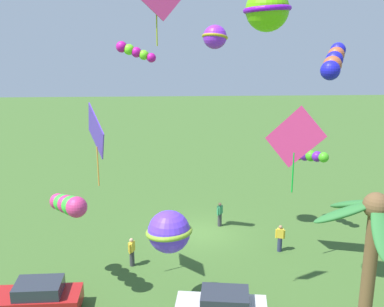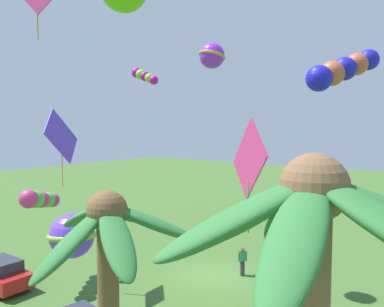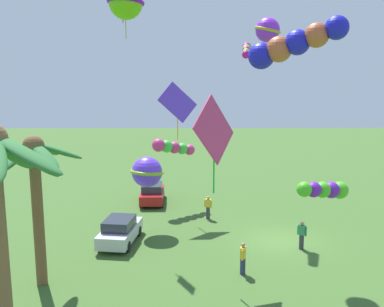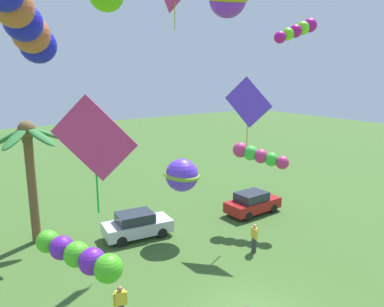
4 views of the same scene
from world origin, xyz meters
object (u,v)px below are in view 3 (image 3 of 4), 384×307
at_px(kite_ball_1, 126,2).
at_px(kite_tube_5, 293,44).
at_px(kite_diamond_8, 125,5).
at_px(parked_car_1, 120,231).
at_px(spectator_0, 208,207).
at_px(kite_ball_0, 268,30).
at_px(kite_tube_3, 172,147).
at_px(kite_diamond_2, 214,132).
at_px(kite_tube_6, 246,50).
at_px(parked_car_0, 152,193).
at_px(kite_tube_9, 325,190).
at_px(kite_diamond_4, 177,103).
at_px(palm_tree_0, 36,176).
at_px(spectator_1, 302,235).
at_px(kite_ball_7, 147,172).
at_px(spectator_2, 243,258).

xyz_separation_m(kite_ball_1, kite_tube_5, (-5.17, -6.98, -2.42)).
bearing_deg(kite_ball_1, kite_diamond_8, 8.57).
bearing_deg(parked_car_1, spectator_0, -51.05).
relative_size(spectator_0, kite_ball_0, 0.85).
bearing_deg(kite_tube_3, kite_diamond_2, -168.00).
height_order(kite_tube_5, kite_tube_6, kite_tube_6).
bearing_deg(parked_car_0, kite_tube_9, -149.82).
bearing_deg(kite_ball_1, kite_diamond_4, -18.06).
relative_size(palm_tree_0, spectator_1, 4.34).
xyz_separation_m(kite_diamond_4, kite_tube_6, (-1.51, -4.38, 3.38)).
xyz_separation_m(kite_tube_6, kite_ball_7, (-1.72, 6.20, -7.42)).
height_order(kite_diamond_4, kite_tube_9, kite_diamond_4).
relative_size(spectator_1, kite_ball_1, 0.61).
distance_m(parked_car_1, kite_tube_3, 8.29).
relative_size(spectator_0, kite_diamond_2, 0.35).
distance_m(spectator_2, kite_ball_7, 8.61).
relative_size(parked_car_1, spectator_1, 2.57).
bearing_deg(spectator_1, kite_diamond_4, 47.51).
height_order(spectator_0, kite_tube_3, kite_tube_3).
distance_m(kite_ball_0, kite_ball_1, 7.41).
bearing_deg(kite_diamond_2, kite_tube_3, 12.00).
bearing_deg(parked_car_1, kite_diamond_2, -128.97).
relative_size(palm_tree_0, kite_diamond_4, 1.75).
distance_m(palm_tree_0, parked_car_0, 14.29).
bearing_deg(kite_tube_9, kite_diamond_4, 28.34).
height_order(kite_diamond_2, kite_diamond_8, kite_diamond_8).
bearing_deg(spectator_2, kite_ball_7, 39.61).
xyz_separation_m(parked_car_0, kite_tube_3, (-1.28, -1.62, 3.77)).
bearing_deg(kite_tube_6, palm_tree_0, 130.60).
bearing_deg(kite_ball_0, parked_car_1, 87.78).
height_order(spectator_0, kite_tube_5, kite_tube_5).
xyz_separation_m(parked_car_1, kite_tube_3, (6.85, -2.78, 3.77)).
distance_m(kite_ball_0, kite_diamond_4, 8.61).
relative_size(spectator_0, kite_tube_9, 0.65).
bearing_deg(spectator_1, spectator_0, 43.49).
bearing_deg(kite_diamond_8, parked_car_1, 174.06).
bearing_deg(kite_tube_6, kite_diamond_4, 71.00).
distance_m(palm_tree_0, kite_diamond_4, 12.26).
height_order(kite_tube_5, kite_tube_9, kite_tube_5).
bearing_deg(parked_car_1, kite_tube_5, -130.75).
bearing_deg(palm_tree_0, kite_tube_9, -96.45).
bearing_deg(kite_diamond_4, kite_tube_5, -159.12).
xyz_separation_m(spectator_0, kite_ball_1, (-5.87, 4.37, 12.19)).
relative_size(kite_ball_1, kite_tube_9, 1.06).
height_order(spectator_1, kite_diamond_8, kite_diamond_8).
bearing_deg(kite_ball_0, spectator_0, 31.85).
relative_size(kite_tube_5, kite_diamond_8, 1.14).
bearing_deg(kite_tube_5, spectator_0, 13.30).
bearing_deg(kite_ball_1, kite_tube_5, -126.53).
height_order(kite_ball_1, kite_ball_7, kite_ball_1).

